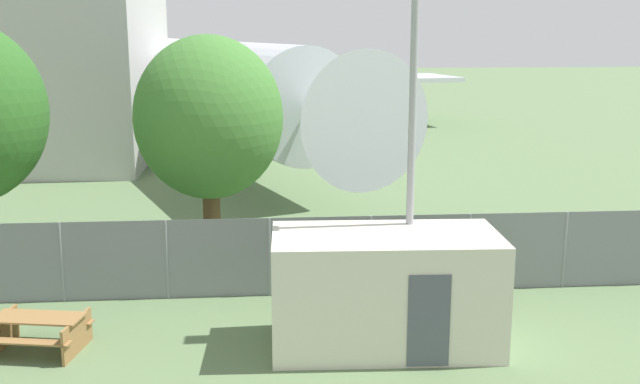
# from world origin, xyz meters

# --- Properties ---
(perimeter_fence) EXTENTS (56.07, 0.07, 2.02)m
(perimeter_fence) POSITION_xyz_m (-0.00, 10.41, 1.01)
(perimeter_fence) COLOR gray
(perimeter_fence) RESTS_ON ground
(airplane) EXTENTS (39.47, 48.01, 12.59)m
(airplane) POSITION_xyz_m (-5.55, 37.84, 3.81)
(airplane) COLOR silver
(airplane) RESTS_ON ground
(portable_cabin) EXTENTS (4.83, 2.54, 2.45)m
(portable_cabin) POSITION_xyz_m (2.38, 7.19, 1.23)
(portable_cabin) COLOR beige
(portable_cabin) RESTS_ON ground
(picnic_bench_near_cabin) EXTENTS (2.09, 1.72, 0.76)m
(picnic_bench_near_cabin) POSITION_xyz_m (-4.88, 7.47, 0.48)
(picnic_bench_near_cabin) COLOR olive
(picnic_bench_near_cabin) RESTS_ON ground
(tree_behind_benches) EXTENTS (4.22, 4.22, 6.47)m
(tree_behind_benches) POSITION_xyz_m (-1.62, 13.72, 4.13)
(tree_behind_benches) COLOR brown
(tree_behind_benches) RESTS_ON ground
(light_mast) EXTENTS (0.44, 0.44, 8.04)m
(light_mast) POSITION_xyz_m (3.03, 7.97, 4.89)
(light_mast) COLOR #99999E
(light_mast) RESTS_ON ground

